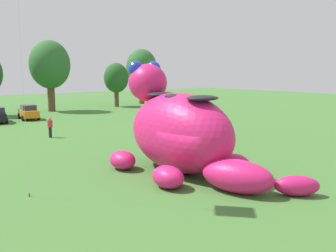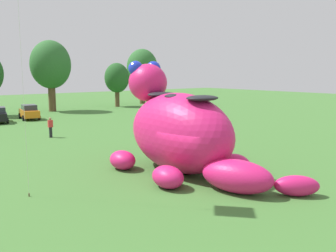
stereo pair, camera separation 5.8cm
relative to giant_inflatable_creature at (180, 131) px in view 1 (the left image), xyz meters
name	(u,v)px [view 1 (the left image)]	position (x,y,z in m)	size (l,w,h in m)	color
ground_plane	(188,181)	(-0.98, -1.78, -2.26)	(160.00, 160.00, 0.00)	#427533
giant_inflatable_creature	(180,131)	(0.00, 0.00, 0.00)	(6.43, 12.16, 6.18)	#E01E6B
car_orange	(29,112)	(0.89, 28.35, -1.40)	(2.37, 4.30, 1.72)	orange
tree_centre	(50,65)	(6.38, 35.35, 4.20)	(5.56, 5.56, 9.87)	brown
tree_centre_right	(116,78)	(17.22, 35.78, 2.28)	(3.91, 3.91, 6.94)	brown
tree_mid_right	(141,68)	(23.53, 37.83, 3.93)	(5.33, 5.33, 9.46)	brown
spectator_by_cars	(198,122)	(10.63, 9.78, -1.41)	(0.38, 0.26, 1.71)	#726656
spectator_far_side	(50,128)	(-1.68, 14.91, -1.41)	(0.38, 0.26, 1.71)	black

